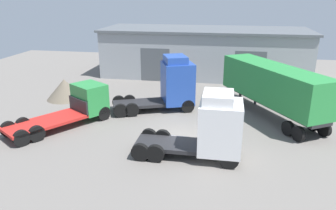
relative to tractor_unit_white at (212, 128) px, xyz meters
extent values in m
plane|color=slate|center=(-1.98, 2.68, -1.92)|extent=(60.00, 60.00, 0.00)
cube|color=#93999E|center=(-1.98, 20.64, 0.65)|extent=(22.88, 7.92, 5.14)
cube|color=#565B60|center=(-1.98, 20.64, 3.35)|extent=(23.38, 8.42, 0.25)
cube|color=#4C5156|center=(-7.01, 16.71, -0.12)|extent=(3.20, 0.08, 3.60)
cube|color=#4C5156|center=(3.06, 16.71, -0.12)|extent=(3.20, 0.08, 3.60)
cube|color=silver|center=(0.49, -0.01, 0.09)|extent=(2.40, 2.50, 2.95)
cube|color=silver|center=(0.29, -0.01, 1.84)|extent=(1.68, 2.10, 0.60)
cube|color=black|center=(1.66, -0.01, 0.68)|extent=(0.08, 2.10, 1.06)
cube|color=#232326|center=(-2.61, -0.01, -1.26)|extent=(3.80, 2.00, 0.24)
cylinder|color=#B2B2B7|center=(-2.01, 0.99, -1.43)|extent=(1.10, 0.56, 0.56)
cylinder|color=black|center=(1.09, 1.09, -1.38)|extent=(1.06, 0.30, 1.06)
cylinder|color=black|center=(1.09, -1.11, -1.38)|extent=(1.06, 0.30, 1.06)
cylinder|color=black|center=(-3.11, 1.09, -1.38)|extent=(1.06, 0.30, 1.06)
cylinder|color=black|center=(-3.11, -1.11, -1.38)|extent=(1.06, 0.30, 1.06)
cylinder|color=black|center=(-4.01, 1.09, -1.38)|extent=(1.06, 0.30, 1.06)
cylinder|color=black|center=(-4.01, -1.11, -1.38)|extent=(1.06, 0.30, 1.06)
cube|color=#28843D|center=(4.20, 7.62, 0.79)|extent=(7.55, 10.22, 2.72)
cube|color=#232326|center=(4.20, 7.62, -0.69)|extent=(6.91, 9.83, 0.24)
cube|color=#232326|center=(1.95, 9.79, -1.36)|extent=(0.22, 0.22, 1.11)
cube|color=#232326|center=(3.32, 10.62, -1.36)|extent=(0.22, 0.22, 1.11)
cylinder|color=black|center=(5.04, 4.13, -1.40)|extent=(0.80, 1.04, 1.04)
cylinder|color=black|center=(6.92, 5.27, -1.40)|extent=(0.80, 1.04, 1.04)
cylinder|color=black|center=(5.56, 3.28, -1.40)|extent=(0.80, 1.04, 1.04)
cylinder|color=black|center=(7.44, 4.42, -1.40)|extent=(0.80, 1.04, 1.04)
cube|color=#28843D|center=(-9.53, 4.82, -0.27)|extent=(3.05, 2.92, 2.20)
cube|color=black|center=(-9.02, 5.59, 0.12)|extent=(1.72, 1.20, 0.88)
cube|color=red|center=(-11.61, 1.76, -1.19)|extent=(5.07, 5.90, 0.20)
cube|color=#232326|center=(-10.11, 3.97, -0.64)|extent=(2.06, 1.44, 1.10)
cylinder|color=black|center=(-10.15, 5.79, -1.37)|extent=(0.86, 1.07, 1.08)
cylinder|color=black|center=(-8.41, 4.61, -1.37)|extent=(0.86, 1.07, 1.08)
cylinder|color=black|center=(-13.12, 1.40, -1.37)|extent=(0.86, 1.07, 1.08)
cylinder|color=black|center=(-11.38, 0.22, -1.37)|extent=(0.86, 1.07, 1.08)
cylinder|color=black|center=(-13.68, 0.57, -1.37)|extent=(0.86, 1.07, 1.08)
cylinder|color=black|center=(-11.94, -0.61, -1.37)|extent=(0.86, 1.07, 1.08)
cube|color=#2347A3|center=(-3.25, 8.21, 0.32)|extent=(3.16, 3.22, 3.38)
cube|color=#2347A3|center=(-3.43, 8.13, 2.29)|extent=(2.35, 2.58, 0.60)
cube|color=black|center=(-2.16, 8.64, 1.00)|extent=(0.86, 1.98, 1.22)
cube|color=#232326|center=(-6.27, 6.98, -1.25)|extent=(4.57, 3.40, 0.24)
cylinder|color=#B2B2B7|center=(-6.09, 8.13, -1.42)|extent=(1.23, 0.93, 0.56)
cylinder|color=black|center=(-3.10, 9.45, -1.37)|extent=(1.12, 0.69, 1.09)
cylinder|color=black|center=(-2.28, 7.41, -1.37)|extent=(1.12, 0.69, 1.09)
cylinder|color=black|center=(-7.29, 7.75, -1.37)|extent=(1.12, 0.69, 1.09)
cylinder|color=black|center=(-6.47, 5.71, -1.37)|extent=(1.12, 0.69, 1.09)
cylinder|color=black|center=(-8.13, 7.42, -1.37)|extent=(1.12, 0.69, 1.09)
cylinder|color=black|center=(-7.30, 5.38, -1.37)|extent=(1.12, 0.69, 1.09)
cone|color=#665B4C|center=(-13.81, 9.03, -0.99)|extent=(3.33, 3.33, 1.85)
camera|label=1|loc=(0.61, -17.61, 7.44)|focal=35.00mm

